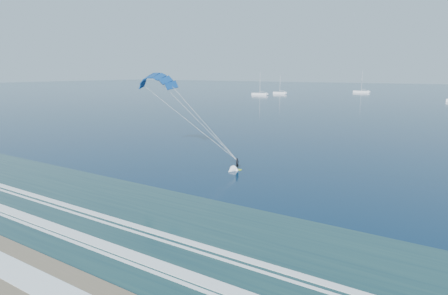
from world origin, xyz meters
The scene contains 5 objects.
ground centered at (0.00, 0.00, 0.00)m, with size 900.00×900.00×0.00m, color #072344.
kitesurfer_rig centered at (-9.51, 30.09, 7.23)m, with size 18.09×4.03×13.83m.
sailboat_0 centered at (-82.37, 181.72, 0.69)m, with size 9.20×2.40×12.44m.
sailboat_1 centered at (-78.24, 198.11, 0.68)m, with size 7.71×2.40×10.73m.
sailboat_2 centered at (-43.10, 239.05, 0.69)m, with size 9.57×2.40×12.78m.
Camera 1 is at (24.97, -12.81, 12.97)m, focal length 32.00 mm.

